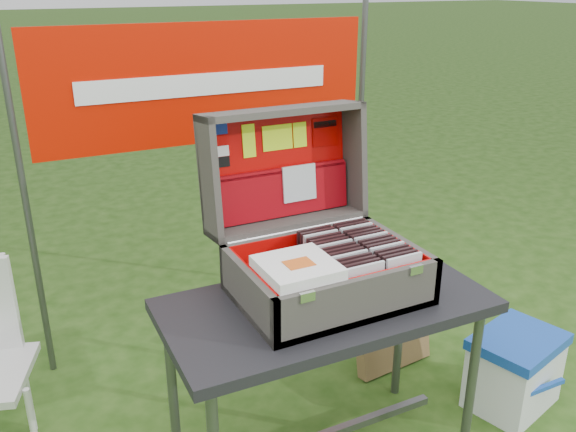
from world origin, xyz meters
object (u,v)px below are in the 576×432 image
suitcase (320,211)px  cardboard_box (392,325)px  cooler (514,370)px  table (324,385)px

suitcase → cardboard_box: size_ratio=1.48×
cooler → cardboard_box: cardboard_box is taller
suitcase → table: bearing=-102.3°
suitcase → cardboard_box: (0.60, 0.33, -0.80)m
table → suitcase: bearing=78.7°
table → cooler: (0.91, -0.07, -0.18)m
cardboard_box → table: bearing=-151.6°
cardboard_box → cooler: bearing=-63.9°
cooler → suitcase: bearing=154.6°
cooler → cardboard_box: bearing=106.1°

